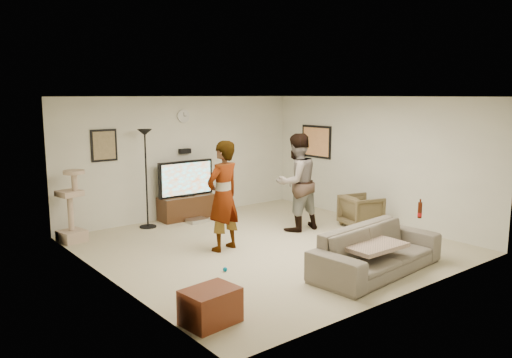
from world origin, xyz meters
TOP-DOWN VIEW (x-y plane):
  - floor at (0.00, 0.00)m, footprint 5.50×5.50m
  - ceiling at (0.00, 0.00)m, footprint 5.50×5.50m
  - wall_back at (0.00, 2.75)m, footprint 5.50×0.04m
  - wall_front at (0.00, -2.75)m, footprint 5.50×0.04m
  - wall_left at (-2.75, 0.00)m, footprint 0.04×5.50m
  - wall_right at (2.75, 0.00)m, footprint 0.04×5.50m
  - wall_clock at (0.00, 2.72)m, footprint 0.26×0.04m
  - wall_speaker at (0.00, 2.69)m, footprint 0.25×0.10m
  - picture_back at (-1.70, 2.73)m, footprint 0.42×0.03m
  - picture_right at (2.73, 1.60)m, footprint 0.03×0.78m
  - tv_stand at (-0.10, 2.50)m, footprint 1.15×0.45m
  - console_box at (-0.09, 2.11)m, footprint 0.40×0.30m
  - tv at (-0.10, 2.50)m, footprint 1.22×0.08m
  - tv_screen at (-0.10, 2.46)m, footprint 1.13×0.01m
  - floor_lamp at (-1.05, 2.36)m, footprint 0.32×0.32m
  - cat_tree at (-2.53, 2.29)m, footprint 0.48×0.48m
  - person_left at (-0.72, 0.27)m, footprint 0.74×0.56m
  - person_right at (1.07, 0.44)m, footprint 0.92×0.73m
  - sofa at (0.40, -1.98)m, footprint 2.28×1.06m
  - throw_blanket at (0.24, -1.98)m, footprint 0.91×0.71m
  - beer_bottle at (1.42, -1.98)m, footprint 0.06×0.06m
  - armchair at (2.20, -0.18)m, footprint 0.84×0.82m
  - side_table at (-2.40, -1.89)m, footprint 0.64×0.51m
  - toy_ball at (-1.31, -0.62)m, footprint 0.07×0.07m

SIDE VIEW (x-z plane):
  - floor at x=0.00m, z-range -0.02..0.00m
  - toy_ball at x=-1.31m, z-range 0.00..0.07m
  - console_box at x=-0.09m, z-range 0.00..0.07m
  - side_table at x=-2.40m, z-range 0.00..0.40m
  - tv_stand at x=-0.10m, z-range 0.00..0.48m
  - armchair at x=2.20m, z-range 0.00..0.62m
  - sofa at x=0.40m, z-range 0.00..0.64m
  - throw_blanket at x=0.24m, z-range 0.41..0.47m
  - cat_tree at x=-2.53m, z-range 0.00..1.26m
  - beer_bottle at x=1.42m, z-range 0.64..0.89m
  - tv at x=-0.10m, z-range 0.48..1.21m
  - tv_screen at x=-0.10m, z-range 0.52..1.16m
  - person_left at x=-0.72m, z-range 0.00..1.81m
  - person_right at x=1.07m, z-range 0.00..1.83m
  - floor_lamp at x=-1.05m, z-range 0.00..1.89m
  - wall_back at x=0.00m, z-range 0.00..2.50m
  - wall_front at x=0.00m, z-range 0.00..2.50m
  - wall_left at x=-2.75m, z-range 0.00..2.50m
  - wall_right at x=2.75m, z-range 0.00..2.50m
  - wall_speaker at x=0.00m, z-range 1.33..1.43m
  - picture_right at x=2.73m, z-range 1.19..1.81m
  - picture_back at x=-1.70m, z-range 1.34..1.86m
  - wall_clock at x=0.00m, z-range 1.97..2.23m
  - ceiling at x=0.00m, z-range 2.50..2.52m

